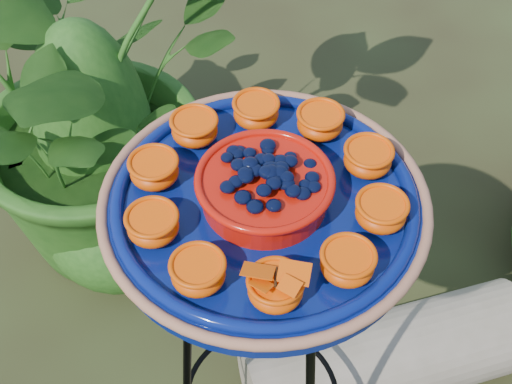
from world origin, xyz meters
The scene contains 4 objects.
tripod_stand centered at (-0.13, 0.08, 0.50)m, with size 0.38×0.38×0.82m.
feeder_dish centered at (-0.13, 0.08, 0.86)m, with size 0.53×0.53×0.10m.
driftwood_log centered at (0.14, 0.27, 0.11)m, with size 0.21×0.21×0.64m, color tan.
shrub_back_left centered at (-0.58, 0.72, 0.46)m, with size 0.83×0.72×0.93m, color #1F4C14.
Camera 1 is at (-0.11, -0.52, 1.56)m, focal length 50.00 mm.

